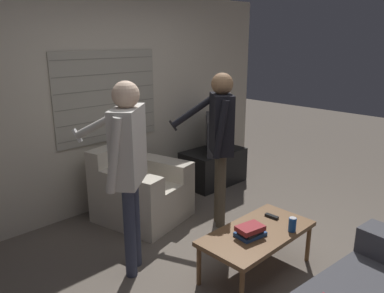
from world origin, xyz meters
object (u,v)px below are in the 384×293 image
(person_left_standing, at_px, (127,155))
(spare_remote, at_px, (272,216))
(coffee_table, at_px, (257,235))
(person_right_standing, at_px, (220,132))
(soda_can, at_px, (292,224))
(tv, at_px, (214,134))
(floor_fan, at_px, (179,190))
(book_stack, at_px, (250,231))
(armchair_beige, at_px, (139,190))

(person_left_standing, bearing_deg, spare_remote, -74.45)
(coffee_table, distance_m, person_right_standing, 1.18)
(soda_can, height_order, spare_remote, soda_can)
(tv, bearing_deg, spare_remote, 13.97)
(person_left_standing, relative_size, person_right_standing, 1.01)
(coffee_table, relative_size, person_left_standing, 0.63)
(person_left_standing, distance_m, floor_fan, 1.79)
(tv, bearing_deg, person_right_standing, 0.65)
(person_right_standing, bearing_deg, soda_can, -154.59)
(tv, relative_size, person_left_standing, 0.42)
(soda_can, relative_size, spare_remote, 0.96)
(spare_remote, bearing_deg, person_right_standing, 77.48)
(coffee_table, height_order, person_right_standing, person_right_standing)
(book_stack, bearing_deg, spare_remote, 9.78)
(armchair_beige, distance_m, soda_can, 1.83)
(book_stack, relative_size, soda_can, 2.16)
(book_stack, distance_m, floor_fan, 1.76)
(coffee_table, xyz_separation_m, soda_can, (0.22, -0.21, 0.10))
(soda_can, bearing_deg, armchair_beige, 99.67)
(spare_remote, bearing_deg, floor_fan, 78.85)
(coffee_table, relative_size, spare_remote, 8.06)
(person_right_standing, height_order, floor_fan, person_right_standing)
(tv, height_order, spare_remote, tv)
(person_left_standing, bearing_deg, coffee_table, -86.10)
(book_stack, relative_size, floor_fan, 0.79)
(coffee_table, distance_m, spare_remote, 0.31)
(coffee_table, xyz_separation_m, person_right_standing, (0.44, 0.84, 0.70))
(coffee_table, bearing_deg, spare_remote, 11.59)
(soda_can, bearing_deg, book_stack, 149.99)
(person_left_standing, height_order, floor_fan, person_left_standing)
(tv, relative_size, person_right_standing, 0.42)
(person_left_standing, xyz_separation_m, soda_can, (0.98, -1.00, -0.62))
(person_left_standing, bearing_deg, tv, -15.72)
(coffee_table, height_order, floor_fan, coffee_table)
(armchair_beige, xyz_separation_m, book_stack, (-0.03, -1.60, 0.12))
(coffee_table, distance_m, floor_fan, 1.70)
(person_left_standing, distance_m, person_right_standing, 1.21)
(coffee_table, height_order, person_left_standing, person_left_standing)
(coffee_table, xyz_separation_m, spare_remote, (0.30, 0.06, 0.05))
(armchair_beige, xyz_separation_m, tv, (1.40, 0.14, 0.40))
(armchair_beige, height_order, person_left_standing, person_left_standing)
(armchair_beige, bearing_deg, spare_remote, 90.85)
(person_right_standing, height_order, soda_can, person_right_standing)
(tv, xyz_separation_m, book_stack, (-1.43, -1.74, -0.28))
(floor_fan, bearing_deg, tv, 9.63)
(armchair_beige, height_order, book_stack, armchair_beige)
(coffee_table, bearing_deg, person_right_standing, 62.47)
(book_stack, distance_m, soda_can, 0.39)
(tv, height_order, person_right_standing, person_right_standing)
(person_left_standing, distance_m, spare_remote, 1.46)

